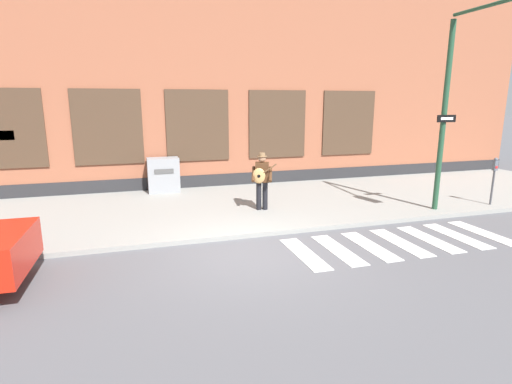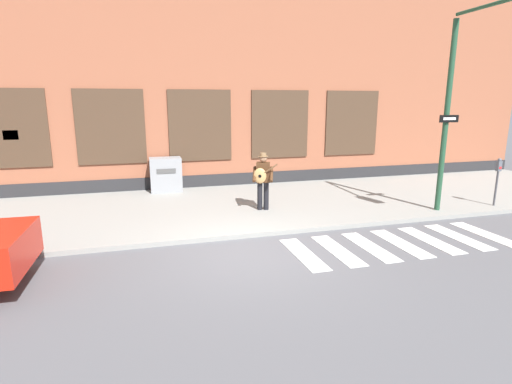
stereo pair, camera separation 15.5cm
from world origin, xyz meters
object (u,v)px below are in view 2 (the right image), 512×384
Objects in this scene: utility_box at (166,175)px; traffic_light at (485,74)px; parking_meter at (498,175)px; busker at (263,178)px.

traffic_light is at bearing -38.37° from utility_box.
parking_meter is (2.00, 1.09, -2.76)m from traffic_light.
parking_meter is 10.48m from utility_box.
traffic_light is 4.55× the size of utility_box.
utility_box is at bearing 141.63° from traffic_light.
utility_box is (-9.35, 4.72, -0.35)m from parking_meter.
utility_box is (-7.35, 5.82, -3.12)m from traffic_light.
busker is at bearing 167.92° from parking_meter.
busker is 7.00m from parking_meter.
busker reaches higher than parking_meter.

